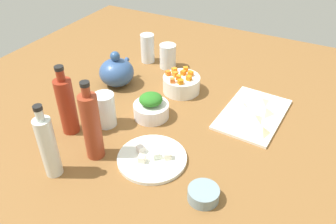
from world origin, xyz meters
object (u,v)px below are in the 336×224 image
at_px(bowl_small_side, 203,194).
at_px(drinking_glass_0, 168,56).
at_px(cutting_board, 253,114).
at_px(drinking_glass_1, 105,110).
at_px(bowl_greens, 151,110).
at_px(bottle_1, 92,126).
at_px(drinking_glass_2, 148,48).
at_px(bottle_0, 67,105).
at_px(teapot, 117,72).
at_px(bowl_carrots, 181,84).
at_px(plate_tofu, 152,158).
at_px(bottle_2, 48,146).

xyz_separation_m(bowl_small_side, drinking_glass_0, (0.63, 0.44, 0.04)).
bearing_deg(cutting_board, drinking_glass_1, 123.83).
relative_size(bowl_small_side, drinking_glass_1, 0.71).
distance_m(drinking_glass_0, drinking_glass_1, 0.48).
height_order(bowl_greens, bottle_1, bottle_1).
xyz_separation_m(bottle_1, drinking_glass_2, (0.63, 0.19, -0.05)).
distance_m(bottle_0, bottle_1, 0.16).
distance_m(cutting_board, bowl_greens, 0.37).
xyz_separation_m(cutting_board, bottle_1, (-0.44, 0.37, 0.11)).
distance_m(bowl_small_side, drinking_glass_0, 0.77).
distance_m(bowl_small_side, teapot, 0.68).
height_order(drinking_glass_1, drinking_glass_2, drinking_glass_2).
height_order(bowl_small_side, bottle_0, bottle_0).
distance_m(bowl_carrots, bottle_0, 0.47).
bearing_deg(bowl_small_side, drinking_glass_1, 71.15).
height_order(cutting_board, bottle_0, bottle_0).
relative_size(cutting_board, teapot, 1.99).
relative_size(teapot, drinking_glass_0, 1.47).
relative_size(bowl_carrots, drinking_glass_2, 1.13).
bearing_deg(cutting_board, bottle_1, 139.63).
distance_m(bowl_small_side, drinking_glass_2, 0.84).
relative_size(bottle_1, drinking_glass_1, 2.18).
bearing_deg(drinking_glass_0, drinking_glass_2, 86.48).
distance_m(teapot, drinking_glass_0, 0.26).
bearing_deg(cutting_board, bowl_greens, 119.28).
relative_size(bowl_greens, bottle_0, 0.52).
xyz_separation_m(bowl_small_side, drinking_glass_1, (0.15, 0.43, 0.04)).
height_order(bottle_1, drinking_glass_1, bottle_1).
height_order(teapot, drinking_glass_0, teapot).
distance_m(bowl_carrots, bottle_1, 0.48).
height_order(bowl_carrots, drinking_glass_1, drinking_glass_1).
xyz_separation_m(plate_tofu, drinking_glass_2, (0.57, 0.35, 0.06)).
height_order(bowl_carrots, bottle_2, bottle_2).
height_order(teapot, bottle_2, bottle_2).
relative_size(plate_tofu, bowl_carrots, 1.46).
bearing_deg(bottle_1, cutting_board, -40.37).
relative_size(plate_tofu, bottle_0, 0.87).
bearing_deg(bowl_greens, bottle_1, 168.96).
relative_size(bowl_small_side, drinking_glass_0, 0.80).
bearing_deg(drinking_glass_1, drinking_glass_2, 13.91).
height_order(cutting_board, bowl_carrots, bowl_carrots).
bearing_deg(drinking_glass_1, bottle_2, -178.91).
bearing_deg(plate_tofu, drinking_glass_2, 31.97).
bearing_deg(teapot, bottle_0, -173.36).
xyz_separation_m(bowl_small_side, bottle_1, (0.00, 0.37, 0.10)).
distance_m(teapot, bottle_0, 0.34).
xyz_separation_m(bowl_greens, bottle_0, (-0.20, 0.20, 0.08)).
relative_size(bowl_greens, drinking_glass_2, 0.97).
bearing_deg(bottle_0, drinking_glass_0, -7.58).
bearing_deg(teapot, plate_tofu, -132.36).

